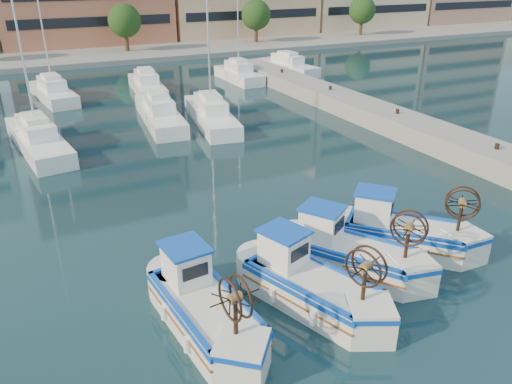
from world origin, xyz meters
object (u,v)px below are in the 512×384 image
object	(u,v)px
fishing_boat_b	(309,283)
fishing_boat_a	(203,305)
fishing_boat_d	(401,230)
fishing_boat_c	(348,251)

from	to	relation	value
fishing_boat_b	fishing_boat_a	bearing A→B (deg)	153.86
fishing_boat_a	fishing_boat_d	xyz separation A→B (m)	(8.65, 0.99, -0.01)
fishing_boat_a	fishing_boat_d	bearing A→B (deg)	1.08
fishing_boat_b	fishing_boat_c	world-z (taller)	fishing_boat_b
fishing_boat_c	fishing_boat_d	bearing A→B (deg)	-25.45
fishing_boat_a	fishing_boat_d	size ratio (longest dim) A/B	1.06
fishing_boat_b	fishing_boat_d	bearing A→B (deg)	-3.99
fishing_boat_d	fishing_boat_c	bearing A→B (deg)	144.43
fishing_boat_c	fishing_boat_b	bearing A→B (deg)	170.97
fishing_boat_b	fishing_boat_d	size ratio (longest dim) A/B	1.06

